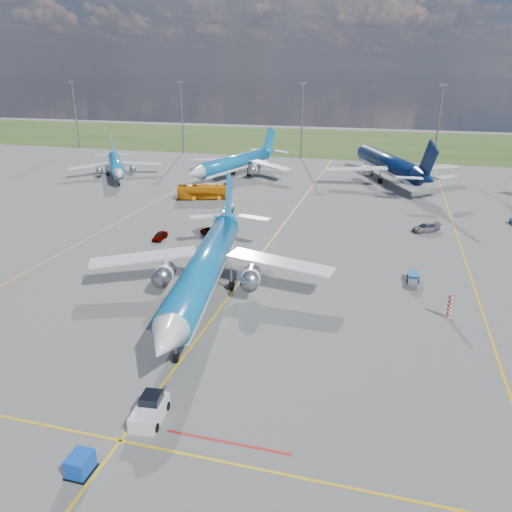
% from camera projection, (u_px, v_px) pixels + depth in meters
% --- Properties ---
extents(ground, '(400.00, 400.00, 0.00)m').
position_uv_depth(ground, '(211.00, 321.00, 56.33)').
color(ground, '#535351').
rests_on(ground, ground).
extents(grass_strip, '(400.00, 80.00, 0.01)m').
position_uv_depth(grass_strip, '(345.00, 142.00, 191.66)').
color(grass_strip, '#2D4719').
rests_on(grass_strip, ground).
extents(taxiway_lines, '(60.25, 160.00, 0.02)m').
position_uv_depth(taxiway_lines, '(270.00, 243.00, 81.28)').
color(taxiway_lines, gold).
rests_on(taxiway_lines, ground).
extents(floodlight_masts, '(202.20, 0.50, 22.70)m').
position_uv_depth(floodlight_masts, '(368.00, 119.00, 148.66)').
color(floodlight_masts, slate).
rests_on(floodlight_masts, ground).
extents(warning_post, '(0.50, 0.50, 3.00)m').
position_uv_depth(warning_post, '(450.00, 306.00, 56.61)').
color(warning_post, red).
rests_on(warning_post, ground).
extents(bg_jet_nw, '(40.31, 42.70, 8.92)m').
position_uv_depth(bg_jet_nw, '(117.00, 177.00, 130.75)').
color(bg_jet_nw, '#0B66A6').
rests_on(bg_jet_nw, ground).
extents(bg_jet_nnw, '(41.93, 48.73, 10.90)m').
position_uv_depth(bg_jet_nnw, '(235.00, 177.00, 130.61)').
color(bg_jet_nnw, '#0B66A6').
rests_on(bg_jet_nnw, ground).
extents(bg_jet_n, '(52.68, 58.54, 12.55)m').
position_uv_depth(bg_jet_n, '(386.00, 180.00, 126.79)').
color(bg_jet_n, '#081A43').
rests_on(bg_jet_n, ground).
extents(main_airliner, '(40.43, 49.14, 11.60)m').
position_uv_depth(main_airliner, '(206.00, 297.00, 62.25)').
color(main_airliner, '#0B66A6').
rests_on(main_airliner, ground).
extents(pushback_tug, '(2.56, 5.84, 1.95)m').
position_uv_depth(pushback_tug, '(150.00, 410.00, 40.53)').
color(pushback_tug, silver).
rests_on(pushback_tug, ground).
extents(uld_container, '(1.48, 1.85, 1.47)m').
position_uv_depth(uld_container, '(80.00, 464.00, 35.05)').
color(uld_container, '#0D43B7').
rests_on(uld_container, ground).
extents(apron_bus, '(12.04, 6.78, 3.29)m').
position_uv_depth(apron_bus, '(204.00, 192.00, 108.26)').
color(apron_bus, orange).
rests_on(apron_bus, ground).
extents(service_car_a, '(1.64, 3.88, 1.31)m').
position_uv_depth(service_car_a, '(160.00, 236.00, 82.87)').
color(service_car_a, '#999999').
rests_on(service_car_a, ground).
extents(service_car_b, '(4.55, 3.03, 1.16)m').
position_uv_depth(service_car_b, '(212.00, 232.00, 85.30)').
color(service_car_b, '#999999').
rests_on(service_car_b, ground).
extents(service_car_c, '(5.38, 4.69, 1.49)m').
position_uv_depth(service_car_c, '(426.00, 228.00, 86.86)').
color(service_car_c, '#999999').
rests_on(service_car_c, ground).
extents(baggage_tug_w, '(1.49, 4.86, 1.08)m').
position_uv_depth(baggage_tug_w, '(413.00, 280.00, 66.17)').
color(baggage_tug_w, '#195798').
rests_on(baggage_tug_w, ground).
extents(baggage_tug_c, '(2.26, 5.65, 1.23)m').
position_uv_depth(baggage_tug_c, '(228.00, 210.00, 98.01)').
color(baggage_tug_c, '#1B69A4').
rests_on(baggage_tug_c, ground).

